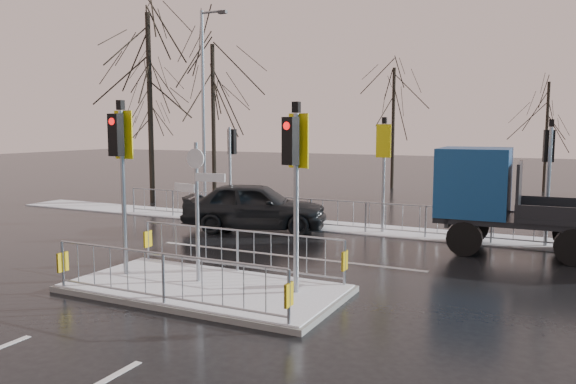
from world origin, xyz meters
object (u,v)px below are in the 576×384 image
at_px(car_far_lane, 255,206).
at_px(traffic_island, 204,274).
at_px(street_lamp_left, 205,104).
at_px(flatbed_truck, 507,197).

bearing_deg(car_far_lane, traffic_island, -178.54).
bearing_deg(street_lamp_left, car_far_lane, -34.74).
distance_m(traffic_island, street_lamp_left, 12.17).
bearing_deg(flatbed_truck, street_lamp_left, 168.38).
distance_m(car_far_lane, street_lamp_left, 5.93).
bearing_deg(car_far_lane, flatbed_truck, -107.76).
height_order(traffic_island, car_far_lane, traffic_island).
xyz_separation_m(car_far_lane, flatbed_truck, (8.08, 0.21, 0.73)).
height_order(traffic_island, flatbed_truck, traffic_island).
relative_size(car_far_lane, flatbed_truck, 0.77).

